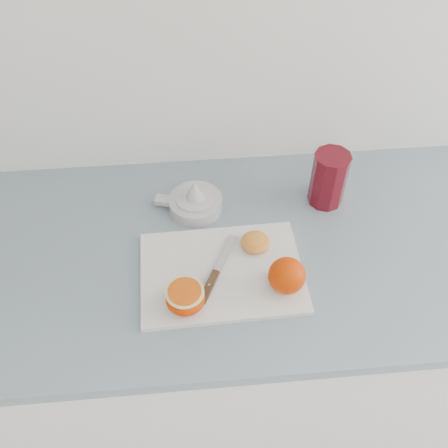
% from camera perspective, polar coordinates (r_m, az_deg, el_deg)
% --- Properties ---
extents(counter, '(2.63, 0.64, 0.89)m').
position_cam_1_polar(counter, '(1.51, 4.64, -12.97)').
color(counter, white).
rests_on(counter, ground).
extents(cutting_board, '(0.35, 0.26, 0.01)m').
position_cam_1_polar(cutting_board, '(1.08, -0.25, -5.55)').
color(cutting_board, silver).
rests_on(cutting_board, counter).
extents(whole_orange, '(0.08, 0.08, 0.08)m').
position_cam_1_polar(whole_orange, '(1.02, 7.20, -5.87)').
color(whole_orange, '#DA3B00').
rests_on(whole_orange, cutting_board).
extents(half_orange, '(0.08, 0.08, 0.05)m').
position_cam_1_polar(half_orange, '(1.00, -4.44, -8.41)').
color(half_orange, '#DA3B00').
rests_on(half_orange, cutting_board).
extents(squeezed_shell, '(0.07, 0.07, 0.03)m').
position_cam_1_polar(squeezed_shell, '(1.10, 3.61, -2.07)').
color(squeezed_shell, orange).
rests_on(squeezed_shell, cutting_board).
extents(paring_knife, '(0.10, 0.18, 0.01)m').
position_cam_1_polar(paring_knife, '(1.05, -1.36, -6.43)').
color(paring_knife, '#462F18').
rests_on(paring_knife, cutting_board).
extents(citrus_juicer, '(0.16, 0.13, 0.09)m').
position_cam_1_polar(citrus_juicer, '(1.19, -3.35, 2.62)').
color(citrus_juicer, silver).
rests_on(citrus_juicer, counter).
extents(red_tumbler, '(0.09, 0.09, 0.14)m').
position_cam_1_polar(red_tumbler, '(1.21, 11.83, 4.90)').
color(red_tumbler, maroon).
rests_on(red_tumbler, counter).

